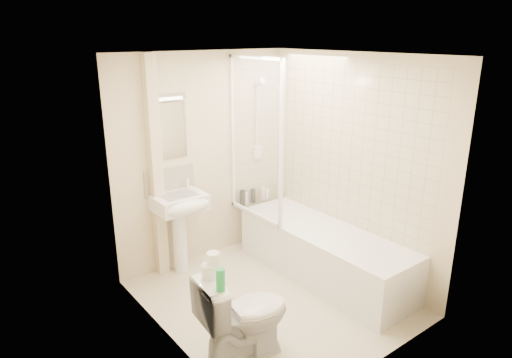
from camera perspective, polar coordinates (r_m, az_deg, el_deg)
floor at (r=4.80m, az=1.96°, el=-14.71°), size 2.50×2.50×0.00m
wall_back at (r=5.25m, az=-6.61°, el=2.49°), size 2.20×0.02×2.40m
wall_left at (r=3.71m, az=-11.12°, el=-4.35°), size 0.02×2.50×2.40m
wall_right at (r=5.02m, az=11.86°, el=1.49°), size 0.02×2.50×2.40m
ceiling at (r=4.05m, az=2.33°, el=15.28°), size 2.20×2.50×0.02m
tile_back at (r=5.60m, az=-0.02°, el=5.94°), size 0.70×0.01×1.75m
tile_right at (r=4.96m, az=11.82°, el=3.99°), size 0.01×2.10×1.75m
pipe_boxing at (r=4.92m, az=-12.42°, el=1.14°), size 0.12×0.12×2.40m
splashback at (r=5.09m, az=-10.72°, el=-0.21°), size 0.60×0.02×0.30m
mirror at (r=4.95m, az=-11.08°, el=5.85°), size 0.46×0.01×0.60m
strip_light at (r=4.87m, az=-11.21°, el=10.08°), size 0.42×0.07×0.07m
bathtub at (r=5.11m, az=8.49°, el=-9.00°), size 0.70×2.10×0.55m
shower_screen at (r=5.04m, az=-0.13°, el=4.90°), size 0.04×0.92×1.80m
shower_fixture at (r=5.54m, az=0.24°, el=7.09°), size 0.10×0.16×0.99m
pedestal_sink at (r=5.00m, az=-9.33°, el=-4.06°), size 0.54×0.49×1.05m
bottle_black_a at (r=5.60m, az=-1.70°, el=-2.36°), size 0.07×0.07×0.19m
bottle_white_a at (r=5.64m, az=-1.29°, el=-2.47°), size 0.06×0.06×0.15m
bottle_black_b at (r=5.69m, az=-0.39°, el=-2.10°), size 0.07×0.07×0.18m
bottle_cream at (r=5.78m, az=0.83°, el=-1.83°), size 0.06×0.06×0.17m
bottle_white_b at (r=5.83m, az=1.37°, el=-1.88°), size 0.05×0.05×0.12m
toilet at (r=3.87m, az=-1.49°, el=-16.63°), size 0.60×0.86×0.78m
toilet_roll_lower at (r=3.59m, az=-5.86°, el=-11.37°), size 0.12×0.12×0.11m
toilet_roll_upper at (r=3.56m, az=-5.37°, el=-9.83°), size 0.10×0.10×0.09m
green_bottle at (r=3.41m, az=-4.46°, el=-12.45°), size 0.07×0.07×0.18m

